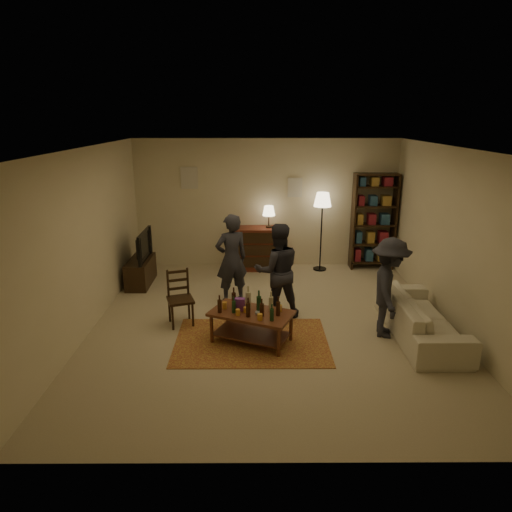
{
  "coord_description": "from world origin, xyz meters",
  "views": [
    {
      "loc": [
        -0.26,
        -6.54,
        3.14
      ],
      "look_at": [
        -0.23,
        0.1,
        1.09
      ],
      "focal_mm": 32.0,
      "sensor_mm": 36.0,
      "label": 1
    }
  ],
  "objects_px": {
    "dresser": "(257,247)",
    "floor_lamp": "(322,205)",
    "sofa": "(421,317)",
    "person_by_sofa": "(389,288)",
    "bookshelf": "(373,221)",
    "coffee_table": "(251,316)",
    "person_left": "(231,259)",
    "person_right": "(277,271)",
    "tv_stand": "(140,265)",
    "dining_chair": "(180,296)"
  },
  "relations": [
    {
      "from": "coffee_table",
      "to": "tv_stand",
      "type": "distance_m",
      "value": 3.21
    },
    {
      "from": "dresser",
      "to": "sofa",
      "type": "relative_size",
      "value": 0.65
    },
    {
      "from": "dresser",
      "to": "person_by_sofa",
      "type": "height_order",
      "value": "person_by_sofa"
    },
    {
      "from": "dining_chair",
      "to": "tv_stand",
      "type": "height_order",
      "value": "tv_stand"
    },
    {
      "from": "coffee_table",
      "to": "tv_stand",
      "type": "xyz_separation_m",
      "value": [
        -2.15,
        2.38,
        -0.03
      ]
    },
    {
      "from": "dining_chair",
      "to": "floor_lamp",
      "type": "relative_size",
      "value": 0.54
    },
    {
      "from": "bookshelf",
      "to": "person_right",
      "type": "xyz_separation_m",
      "value": [
        -2.13,
        -2.45,
        -0.26
      ]
    },
    {
      "from": "dining_chair",
      "to": "person_right",
      "type": "bearing_deg",
      "value": -8.51
    },
    {
      "from": "floor_lamp",
      "to": "person_left",
      "type": "relative_size",
      "value": 1.05
    },
    {
      "from": "dresser",
      "to": "floor_lamp",
      "type": "xyz_separation_m",
      "value": [
        1.33,
        -0.06,
        0.92
      ]
    },
    {
      "from": "tv_stand",
      "to": "person_left",
      "type": "bearing_deg",
      "value": -26.01
    },
    {
      "from": "bookshelf",
      "to": "floor_lamp",
      "type": "relative_size",
      "value": 1.23
    },
    {
      "from": "floor_lamp",
      "to": "dresser",
      "type": "bearing_deg",
      "value": 177.28
    },
    {
      "from": "coffee_table",
      "to": "person_by_sofa",
      "type": "xyz_separation_m",
      "value": [
        2.0,
        0.22,
        0.33
      ]
    },
    {
      "from": "dresser",
      "to": "bookshelf",
      "type": "height_order",
      "value": "bookshelf"
    },
    {
      "from": "sofa",
      "to": "person_by_sofa",
      "type": "height_order",
      "value": "person_by_sofa"
    },
    {
      "from": "coffee_table",
      "to": "dresser",
      "type": "height_order",
      "value": "dresser"
    },
    {
      "from": "dining_chair",
      "to": "sofa",
      "type": "height_order",
      "value": "dining_chair"
    },
    {
      "from": "dresser",
      "to": "floor_lamp",
      "type": "relative_size",
      "value": 0.83
    },
    {
      "from": "floor_lamp",
      "to": "person_by_sofa",
      "type": "height_order",
      "value": "floor_lamp"
    },
    {
      "from": "tv_stand",
      "to": "floor_lamp",
      "type": "bearing_deg",
      "value": 13.33
    },
    {
      "from": "coffee_table",
      "to": "person_by_sofa",
      "type": "distance_m",
      "value": 2.04
    },
    {
      "from": "bookshelf",
      "to": "tv_stand",
      "type": "bearing_deg",
      "value": -168.2
    },
    {
      "from": "tv_stand",
      "to": "person_right",
      "type": "height_order",
      "value": "person_right"
    },
    {
      "from": "dining_chair",
      "to": "tv_stand",
      "type": "distance_m",
      "value": 2.03
    },
    {
      "from": "person_left",
      "to": "person_right",
      "type": "height_order",
      "value": "person_left"
    },
    {
      "from": "coffee_table",
      "to": "floor_lamp",
      "type": "bearing_deg",
      "value": 65.98
    },
    {
      "from": "bookshelf",
      "to": "floor_lamp",
      "type": "height_order",
      "value": "bookshelf"
    },
    {
      "from": "tv_stand",
      "to": "bookshelf",
      "type": "bearing_deg",
      "value": 11.8
    },
    {
      "from": "dresser",
      "to": "person_right",
      "type": "distance_m",
      "value": 2.42
    },
    {
      "from": "coffee_table",
      "to": "dresser",
      "type": "distance_m",
      "value": 3.3
    },
    {
      "from": "dining_chair",
      "to": "dresser",
      "type": "distance_m",
      "value": 2.93
    },
    {
      "from": "floor_lamp",
      "to": "person_left",
      "type": "bearing_deg",
      "value": -135.96
    },
    {
      "from": "person_left",
      "to": "sofa",
      "type": "bearing_deg",
      "value": 131.55
    },
    {
      "from": "dining_chair",
      "to": "dresser",
      "type": "xyz_separation_m",
      "value": [
        1.22,
        2.66,
        0.02
      ]
    },
    {
      "from": "floor_lamp",
      "to": "sofa",
      "type": "height_order",
      "value": "floor_lamp"
    },
    {
      "from": "sofa",
      "to": "dresser",
      "type": "bearing_deg",
      "value": 37.54
    },
    {
      "from": "dining_chair",
      "to": "tv_stand",
      "type": "relative_size",
      "value": 0.84
    },
    {
      "from": "person_by_sofa",
      "to": "sofa",
      "type": "bearing_deg",
      "value": -82.68
    },
    {
      "from": "sofa",
      "to": "bookshelf",
      "type": "bearing_deg",
      "value": -0.82
    },
    {
      "from": "tv_stand",
      "to": "floor_lamp",
      "type": "height_order",
      "value": "floor_lamp"
    },
    {
      "from": "tv_stand",
      "to": "person_right",
      "type": "relative_size",
      "value": 0.68
    },
    {
      "from": "dining_chair",
      "to": "person_left",
      "type": "relative_size",
      "value": 0.56
    },
    {
      "from": "person_left",
      "to": "person_right",
      "type": "distance_m",
      "value": 0.96
    },
    {
      "from": "sofa",
      "to": "person_right",
      "type": "xyz_separation_m",
      "value": [
        -2.09,
        0.73,
        0.47
      ]
    },
    {
      "from": "person_left",
      "to": "coffee_table",
      "type": "bearing_deg",
      "value": 79.4
    },
    {
      "from": "tv_stand",
      "to": "bookshelf",
      "type": "height_order",
      "value": "bookshelf"
    },
    {
      "from": "coffee_table",
      "to": "person_left",
      "type": "bearing_deg",
      "value": 102.93
    },
    {
      "from": "tv_stand",
      "to": "person_by_sofa",
      "type": "xyz_separation_m",
      "value": [
        4.14,
        -2.16,
        0.36
      ]
    },
    {
      "from": "coffee_table",
      "to": "sofa",
      "type": "distance_m",
      "value": 2.51
    }
  ]
}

